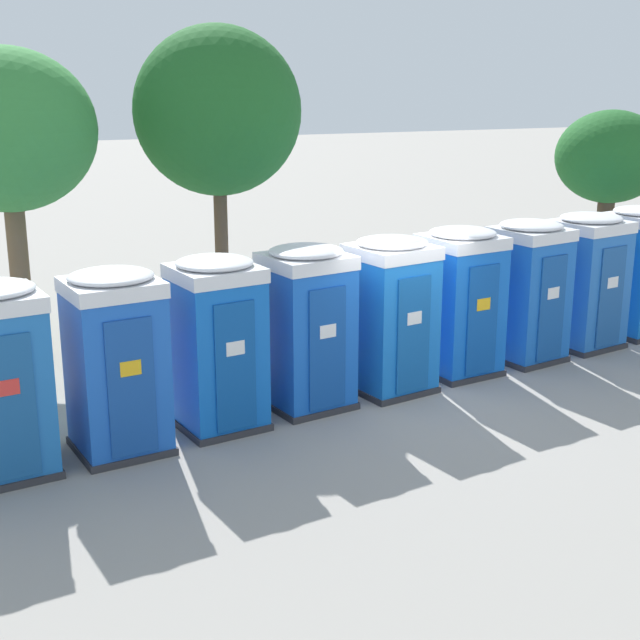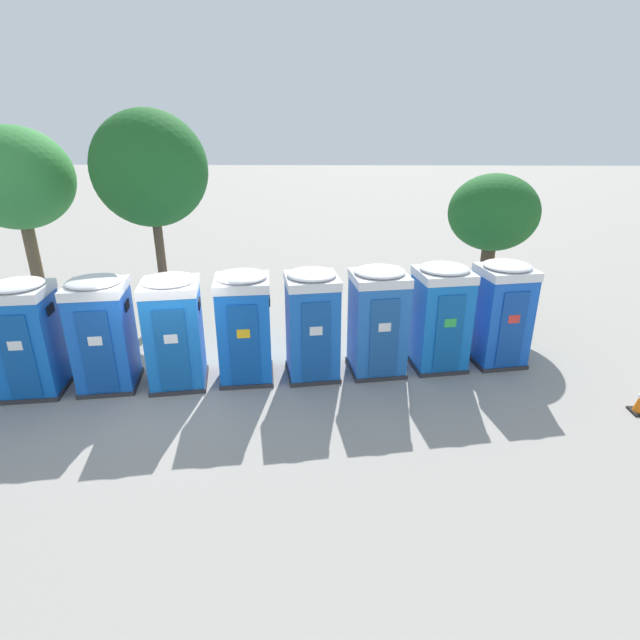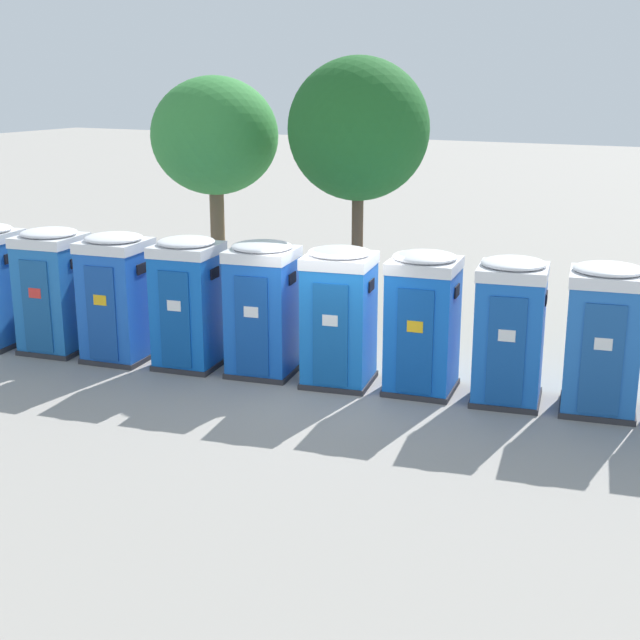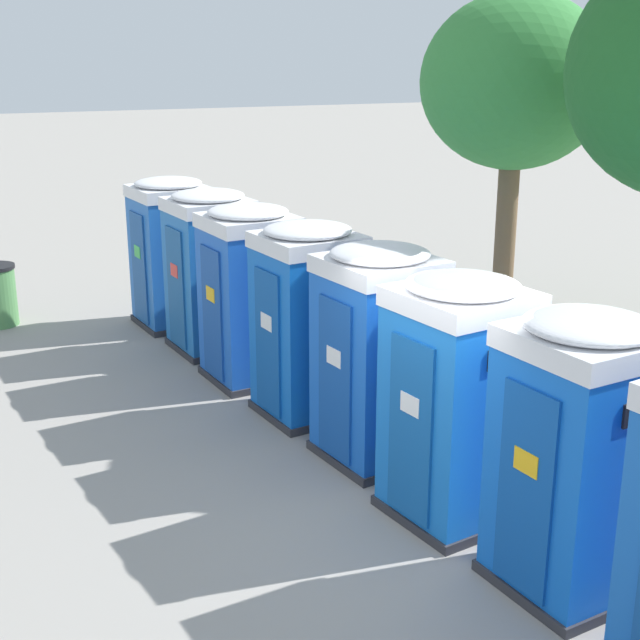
% 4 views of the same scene
% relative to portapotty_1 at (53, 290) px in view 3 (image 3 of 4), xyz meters
% --- Properties ---
extents(ground_plane, '(120.00, 120.00, 0.00)m').
position_rel_portapotty_1_xyz_m(ground_plane, '(6.06, 0.68, -1.28)').
color(ground_plane, gray).
extents(portapotty_1, '(1.36, 1.35, 2.54)m').
position_rel_portapotty_1_xyz_m(portapotty_1, '(0.00, 0.00, 0.00)').
color(portapotty_1, '#2D2D33').
rests_on(portapotty_1, ground).
extents(portapotty_2, '(1.35, 1.34, 2.54)m').
position_rel_portapotty_1_xyz_m(portapotty_2, '(1.52, 0.15, 0.00)').
color(portapotty_2, '#2D2D33').
rests_on(portapotty_2, ground).
extents(portapotty_3, '(1.34, 1.36, 2.54)m').
position_rel_portapotty_1_xyz_m(portapotty_3, '(3.01, 0.44, 0.00)').
color(portapotty_3, '#2D2D33').
rests_on(portapotty_3, ground).
extents(portapotty_4, '(1.39, 1.38, 2.54)m').
position_rel_portapotty_1_xyz_m(portapotty_4, '(4.51, 0.70, 0.00)').
color(portapotty_4, '#2D2D33').
rests_on(portapotty_4, ground).
extents(portapotty_5, '(1.41, 1.40, 2.54)m').
position_rel_portapotty_1_xyz_m(portapotty_5, '(6.03, 0.84, -0.00)').
color(portapotty_5, '#2D2D33').
rests_on(portapotty_5, ground).
extents(portapotty_6, '(1.35, 1.35, 2.54)m').
position_rel_portapotty_1_xyz_m(portapotty_6, '(7.53, 1.15, 0.00)').
color(portapotty_6, '#2D2D33').
rests_on(portapotty_6, ground).
extents(portapotty_7, '(1.37, 1.39, 2.54)m').
position_rel_portapotty_1_xyz_m(portapotty_7, '(9.04, 1.33, 0.00)').
color(portapotty_7, '#2D2D33').
rests_on(portapotty_7, ground).
extents(portapotty_8, '(1.42, 1.39, 2.54)m').
position_rel_portapotty_1_xyz_m(portapotty_8, '(10.54, 1.57, -0.00)').
color(portapotty_8, '#2D2D33').
rests_on(portapotty_8, ground).
extents(street_tree_0, '(3.03, 3.03, 5.48)m').
position_rel_portapotty_1_xyz_m(street_tree_0, '(0.75, 4.91, 2.76)').
color(street_tree_0, brown).
rests_on(street_tree_0, ground).
extents(street_tree_1, '(3.12, 3.12, 5.90)m').
position_rel_portapotty_1_xyz_m(street_tree_1, '(4.49, 4.94, 3.04)').
color(street_tree_1, brown).
rests_on(street_tree_1, ground).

